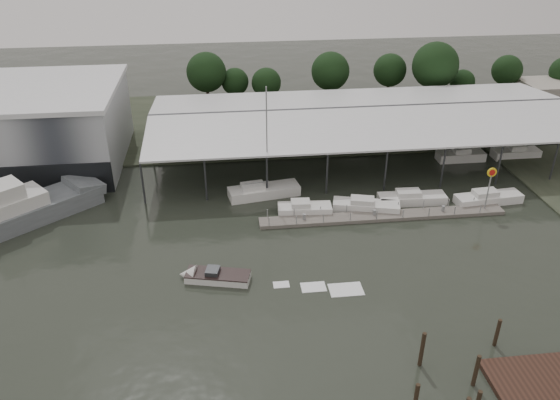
{
  "coord_description": "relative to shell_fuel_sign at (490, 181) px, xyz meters",
  "views": [
    {
      "loc": [
        -2.71,
        -41.4,
        31.34
      ],
      "look_at": [
        3.41,
        10.92,
        2.5
      ],
      "focal_mm": 35.0,
      "sensor_mm": 36.0,
      "label": 1
    }
  ],
  "objects": [
    {
      "name": "covered_boat_shed",
      "position": [
        -10.0,
        18.01,
        2.2
      ],
      "size": [
        58.24,
        24.0,
        6.96
      ],
      "color": "silver",
      "rests_on": "ground"
    },
    {
      "name": "shell_fuel_sign",
      "position": [
        0.0,
        0.0,
        0.0
      ],
      "size": [
        1.1,
        0.18,
        5.55
      ],
      "color": "gray",
      "rests_on": "ground"
    },
    {
      "name": "white_sailboat",
      "position": [
        -25.0,
        6.77,
        -3.26
      ],
      "size": [
        8.87,
        4.0,
        13.75
      ],
      "rotation": [
        0.0,
        0.0,
        0.17
      ],
      "color": "silver",
      "rests_on": "ground"
    },
    {
      "name": "horizon_tree_line",
      "position": [
        -3.61,
        37.43,
        2.23
      ],
      "size": [
        68.68,
        11.6,
        11.44
      ],
      "color": "black",
      "rests_on": "ground"
    },
    {
      "name": "storage_warehouse",
      "position": [
        -55.0,
        19.95,
        1.36
      ],
      "size": [
        24.5,
        20.5,
        10.5
      ],
      "color": "#9FA3A9",
      "rests_on": "ground"
    },
    {
      "name": "ground",
      "position": [
        -27.0,
        -9.99,
        -3.93
      ],
      "size": [
        200.0,
        200.0,
        0.0
      ],
      "primitive_type": "plane",
      "color": "#262B23",
      "rests_on": "ground"
    },
    {
      "name": "floating_dock",
      "position": [
        -12.0,
        0.01,
        -3.72
      ],
      "size": [
        28.0,
        2.0,
        1.4
      ],
      "color": "slate",
      "rests_on": "ground"
    },
    {
      "name": "speedboat_underway",
      "position": [
        -31.24,
        -9.37,
        -3.53
      ],
      "size": [
        17.49,
        5.93,
        2.0
      ],
      "rotation": [
        0.0,
        0.0,
        2.9
      ],
      "color": "silver",
      "rests_on": "ground"
    },
    {
      "name": "moored_cruiser_3",
      "position": [
        1.29,
        1.98,
        -3.31
      ],
      "size": [
        8.16,
        2.94,
        1.7
      ],
      "rotation": [
        0.0,
        0.0,
        0.09
      ],
      "color": "silver",
      "rests_on": "ground"
    },
    {
      "name": "land_strip_far",
      "position": [
        -27.0,
        32.01,
        -3.83
      ],
      "size": [
        140.0,
        30.0,
        0.3
      ],
      "color": "#3B4130",
      "rests_on": "ground"
    },
    {
      "name": "moored_cruiser_1",
      "position": [
        -13.56,
        1.84,
        -3.31
      ],
      "size": [
        7.9,
        4.06,
        1.7
      ],
      "rotation": [
        0.0,
        0.0,
        -0.26
      ],
      "color": "silver",
      "rests_on": "ground"
    },
    {
      "name": "moored_cruiser_0",
      "position": [
        -20.7,
        1.96,
        -3.31
      ],
      "size": [
        6.2,
        2.6,
        1.7
      ],
      "rotation": [
        0.0,
        0.0,
        -0.07
      ],
      "color": "silver",
      "rests_on": "ground"
    },
    {
      "name": "moored_cruiser_2",
      "position": [
        -7.71,
        3.0,
        -3.31
      ],
      "size": [
        8.02,
        2.49,
        1.7
      ],
      "rotation": [
        0.0,
        0.0,
        -0.04
      ],
      "color": "silver",
      "rests_on": "ground"
    },
    {
      "name": "mooring_pilings",
      "position": [
        -13.58,
        -24.77,
        -2.82
      ],
      "size": [
        8.74,
        7.65,
        3.8
      ],
      "color": "#2F2317",
      "rests_on": "ground"
    },
    {
      "name": "grey_trawler",
      "position": [
        -52.38,
        3.32,
        -2.35
      ],
      "size": [
        17.83,
        15.8,
        8.84
      ],
      "rotation": [
        0.0,
        0.0,
        0.69
      ],
      "color": "slate",
      "rests_on": "ground"
    }
  ]
}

